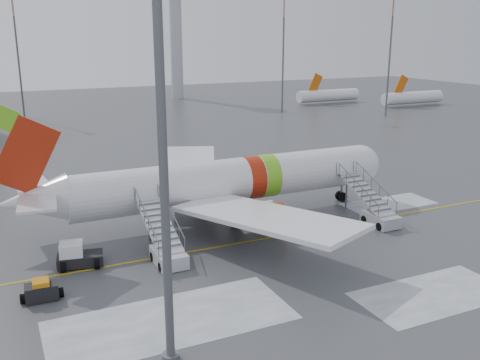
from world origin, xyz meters
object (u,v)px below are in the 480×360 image
airstair_fwd (375,211)px  light_mast_near (160,89)px  airstair_aft (165,247)px  pushback_tug (77,256)px  airliner (220,182)px  baggage_tractor (42,291)px

airstair_fwd → light_mast_near: light_mast_near is taller
airstair_aft → pushback_tug: airstair_aft is taller
airstair_aft → light_mast_near: size_ratio=0.29×
airliner → light_mast_near: 23.60m
baggage_tractor → airliner: bearing=29.6°
baggage_tractor → airstair_aft: bearing=16.0°
airliner → airstair_aft: (-7.15, -6.54, -2.35)m
airstair_aft → pushback_tug: size_ratio=2.28×
airstair_fwd → baggage_tractor: airstair_fwd is taller
airstair_aft → baggage_tractor: bearing=-164.0°
airstair_fwd → pushback_tug: 25.02m
pushback_tug → baggage_tractor: 5.04m
airstair_aft → pushback_tug: (-5.98, 1.67, -0.27)m
airstair_fwd → baggage_tractor: 27.87m
airliner → airstair_aft: size_ratio=4.55×
pushback_tug → baggage_tractor: bearing=-123.6°
airstair_aft → light_mast_near: light_mast_near is taller
airstair_fwd → pushback_tug: bearing=176.2°
airliner → airstair_aft: bearing=-137.6°
airstair_fwd → pushback_tug: size_ratio=2.28×
light_mast_near → pushback_tug: bearing=100.4°
pushback_tug → airstair_aft: bearing=-15.6°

